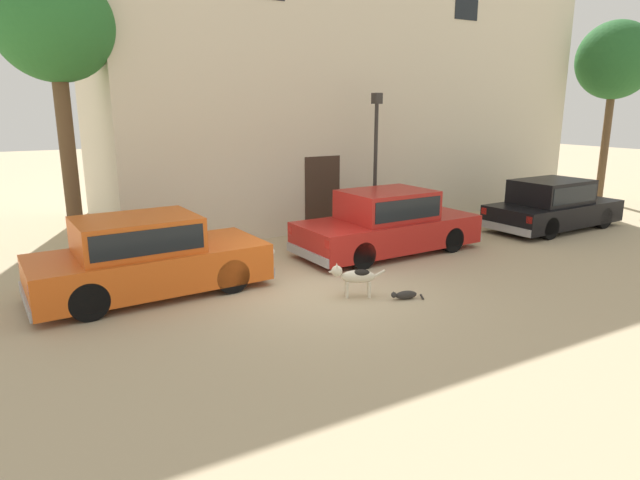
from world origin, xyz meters
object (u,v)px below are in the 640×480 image
at_px(street_lamp, 376,145).
at_px(acacia_tree_right, 615,61).
at_px(stray_cat, 405,295).
at_px(parked_sedan_third, 553,204).
at_px(stray_dog_spotted, 355,276).
at_px(parked_sedan_nearest, 146,256).
at_px(parked_sedan_second, 387,222).
at_px(acacia_tree_left, 54,30).

bearing_deg(street_lamp, acacia_tree_right, 0.93).
xyz_separation_m(stray_cat, street_lamp, (2.59, 4.63, 2.34)).
bearing_deg(parked_sedan_third, street_lamp, 153.78).
height_order(parked_sedan_third, stray_dog_spotted, parked_sedan_third).
bearing_deg(street_lamp, parked_sedan_nearest, -163.29).
relative_size(stray_dog_spotted, street_lamp, 0.26).
relative_size(parked_sedan_second, street_lamp, 1.24).
xyz_separation_m(parked_sedan_second, acacia_tree_left, (-6.52, 3.04, 4.24)).
bearing_deg(acacia_tree_right, acacia_tree_left, 176.54).
bearing_deg(acacia_tree_left, parked_sedan_third, -15.27).
distance_m(parked_sedan_nearest, parked_sedan_second, 5.68).
xyz_separation_m(parked_sedan_second, stray_cat, (-1.69, -2.83, -0.66)).
distance_m(parked_sedan_nearest, acacia_tree_left, 5.38).
bearing_deg(parked_sedan_nearest, street_lamp, 13.75).
distance_m(parked_sedan_second, stray_cat, 3.36).
bearing_deg(parked_sedan_second, acacia_tree_right, 7.99).
height_order(parked_sedan_third, street_lamp, street_lamp).
bearing_deg(parked_sedan_third, parked_sedan_nearest, 176.98).
height_order(stray_dog_spotted, acacia_tree_right, acacia_tree_right).
bearing_deg(stray_dog_spotted, parked_sedan_third, -138.39).
relative_size(parked_sedan_nearest, acacia_tree_left, 0.71).
height_order(parked_sedan_second, parked_sedan_third, parked_sedan_second).
relative_size(parked_sedan_second, acacia_tree_right, 0.74).
relative_size(parked_sedan_third, acacia_tree_right, 0.69).
xyz_separation_m(parked_sedan_nearest, parked_sedan_third, (11.31, -0.10, -0.03)).
bearing_deg(street_lamp, parked_sedan_second, -116.64).
relative_size(stray_dog_spotted, acacia_tree_right, 0.15).
bearing_deg(acacia_tree_right, stray_cat, -159.61).
xyz_separation_m(street_lamp, acacia_tree_right, (10.32, 0.17, 2.53)).
bearing_deg(parked_sedan_third, stray_dog_spotted, -168.72).
relative_size(stray_cat, acacia_tree_right, 0.10).
height_order(parked_sedan_second, stray_cat, parked_sedan_second).
xyz_separation_m(parked_sedan_third, stray_cat, (-7.32, -2.56, -0.63)).
bearing_deg(parked_sedan_third, acacia_tree_right, 19.34).
bearing_deg(stray_dog_spotted, parked_sedan_second, -109.19).
height_order(stray_cat, acacia_tree_left, acacia_tree_left).
bearing_deg(parked_sedan_second, parked_sedan_nearest, 179.83).
bearing_deg(parked_sedan_second, acacia_tree_left, 153.04).
bearing_deg(parked_sedan_nearest, acacia_tree_right, 4.27).
distance_m(parked_sedan_third, stray_dog_spotted, 8.29).
height_order(parked_sedan_second, street_lamp, street_lamp).
bearing_deg(street_lamp, acacia_tree_left, 170.51).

